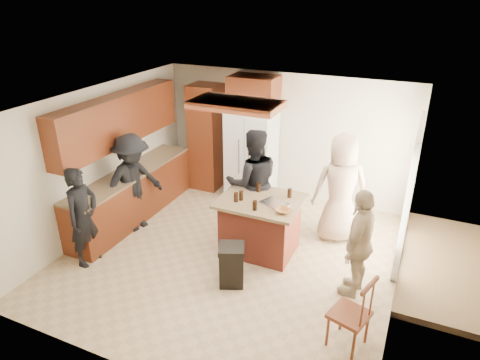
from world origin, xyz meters
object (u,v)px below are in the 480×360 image
at_px(person_counter, 133,183).
at_px(refrigerator, 252,155).
at_px(spindle_chair, 351,315).
at_px(person_front_left, 83,217).
at_px(kitchen_island, 260,225).
at_px(trash_bin, 232,265).
at_px(person_behind_right, 341,188).
at_px(person_side_right, 359,243).
at_px(person_behind_left, 253,183).

distance_m(person_counter, refrigerator, 2.43).
bearing_deg(spindle_chair, person_front_left, 178.86).
xyz_separation_m(kitchen_island, trash_bin, (-0.05, -0.97, -0.16)).
bearing_deg(person_behind_right, refrigerator, -48.30).
xyz_separation_m(person_front_left, spindle_chair, (4.06, -0.08, -0.34)).
height_order(person_front_left, kitchen_island, person_front_left).
height_order(person_behind_right, refrigerator, person_behind_right).
distance_m(person_behind_right, trash_bin, 2.26).
height_order(person_counter, trash_bin, person_counter).
bearing_deg(person_side_right, kitchen_island, -95.30).
bearing_deg(spindle_chair, kitchen_island, 139.76).
distance_m(kitchen_island, spindle_chair, 2.26).
height_order(person_front_left, person_side_right, person_side_right).
relative_size(person_behind_left, person_counter, 1.07).
height_order(person_front_left, refrigerator, refrigerator).
bearing_deg(person_behind_right, kitchen_island, 16.56).
relative_size(person_behind_left, person_side_right, 1.18).
height_order(person_behind_left, person_counter, person_behind_left).
bearing_deg(person_front_left, refrigerator, -24.70).
relative_size(person_behind_right, spindle_chair, 1.87).
height_order(person_side_right, trash_bin, person_side_right).
bearing_deg(refrigerator, spindle_chair, -50.96).
height_order(person_behind_right, trash_bin, person_behind_right).
bearing_deg(trash_bin, person_behind_right, 59.45).
relative_size(kitchen_island, trash_bin, 2.03).
height_order(person_side_right, kitchen_island, person_side_right).
relative_size(trash_bin, spindle_chair, 0.63).
bearing_deg(person_front_left, kitchen_island, -59.77).
xyz_separation_m(person_behind_right, spindle_chair, (0.67, -2.37, -0.48)).
xyz_separation_m(person_behind_left, refrigerator, (-0.56, 1.28, -0.04)).
height_order(person_behind_left, kitchen_island, person_behind_left).
bearing_deg(person_side_right, person_front_left, -66.97).
bearing_deg(spindle_chair, person_side_right, 96.66).
xyz_separation_m(person_behind_left, kitchen_island, (0.34, -0.50, -0.47)).
bearing_deg(refrigerator, kitchen_island, -63.12).
distance_m(person_counter, spindle_chair, 4.21).
relative_size(person_side_right, trash_bin, 2.54).
distance_m(person_front_left, person_side_right, 4.06).
relative_size(person_behind_left, kitchen_island, 1.47).
xyz_separation_m(person_side_right, person_counter, (-3.88, 0.20, 0.08)).
xyz_separation_m(kitchen_island, spindle_chair, (1.73, -1.46, -0.02)).
xyz_separation_m(refrigerator, kitchen_island, (0.90, -1.78, -0.43)).
xyz_separation_m(person_counter, kitchen_island, (2.27, 0.22, -0.40)).
relative_size(person_behind_right, person_side_right, 1.16).
relative_size(person_behind_right, refrigerator, 1.04).
relative_size(person_behind_left, refrigerator, 1.05).
height_order(person_counter, refrigerator, refrigerator).
relative_size(person_front_left, person_counter, 0.90).
distance_m(person_front_left, kitchen_island, 2.73).
height_order(person_front_left, person_behind_right, person_behind_right).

